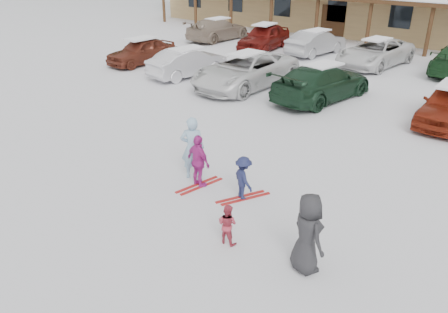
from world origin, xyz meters
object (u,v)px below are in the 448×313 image
Objects in this scene: child_magenta at (199,162)px; parked_car_8 at (264,37)px; child_navy at (243,178)px; bystander_dark at (308,233)px; parked_car_0 at (141,51)px; parked_car_10 at (375,52)px; toddler_red at (227,224)px; parked_car_2 at (245,70)px; parked_car_7 at (218,29)px; adult_skier at (193,148)px; parked_car_3 at (322,82)px; parked_car_9 at (316,42)px; parked_car_1 at (188,62)px.

child_magenta is 0.32× the size of parked_car_8.
parked_car_8 reaches higher than child_navy.
bystander_dark is 20.85m from parked_car_8.
parked_car_0 is 12.73m from parked_car_10.
parked_car_2 is (-6.52, 9.88, 0.31)m from toddler_red.
parked_car_7 is at bearing -174.63° from parked_car_10.
parked_car_10 is (10.35, 7.41, 0.03)m from parked_car_0.
adult_skier is 1.90× the size of toddler_red.
parked_car_10 is (-0.36, 7.08, -0.02)m from parked_car_3.
child_navy is at bearing 113.09° from parked_car_3.
parked_car_2 is 8.16m from parked_car_9.
parked_car_8 is at bearing -99.11° from adult_skier.
child_navy is 12.06m from parked_car_1.
child_magenta is 17.23m from parked_car_9.
adult_skier reaches higher than toddler_red.
parked_car_1 reaches higher than child_navy.
parked_car_0 is 0.97× the size of parked_car_1.
parked_car_9 is at bearing -175.63° from parked_car_7.
parked_car_10 is at bearing -123.12° from adult_skier.
parked_car_3 is 8.72m from parked_car_9.
bystander_dark is 0.40× the size of parked_car_9.
child_navy is 8.89m from parked_car_3.
bystander_dark reaches higher than child_navy.
parked_car_9 is at bearing 179.23° from parked_car_10.
parked_car_3 is at bearing 11.13° from parked_car_2.
child_magenta is at bearing 142.19° from parked_car_1.
parked_car_2 is at bearing 1.97° from parked_car_0.
parked_car_8 is (-7.39, 6.90, 0.04)m from parked_car_3.
parked_car_3 reaches higher than parked_car_7.
child_magenta is at bearing -58.71° from parked_car_2.
parked_car_8 reaches higher than parked_car_0.
parked_car_9 reaches higher than parked_car_1.
child_magenta is (0.46, -0.28, -0.16)m from adult_skier.
bystander_dark reaches higher than parked_car_1.
parked_car_3 is (3.60, 0.48, -0.03)m from parked_car_2.
parked_car_2 is (-5.72, 8.16, 0.19)m from child_navy.
parked_car_8 is at bearing -25.09° from bystander_dark.
toddler_red is at bearing 37.95° from bystander_dark.
parked_car_9 is (-4.99, 16.49, -0.03)m from child_magenta.
bystander_dark is at bearing 124.75° from adult_skier.
adult_skier is 0.57m from child_magenta.
bystander_dark is at bearing 136.37° from parked_car_7.
parked_car_7 is at bearing -17.76° from bystander_dark.
parked_car_3 is 1.19× the size of parked_car_9.
child_navy is 17.47m from parked_car_9.
parked_car_2 is 8.30m from parked_car_8.
parked_car_7 is at bearing 99.79° from parked_car_0.
toddler_red is 13.83m from parked_car_1.
parked_car_2 is at bearing -105.37° from parked_car_10.
bystander_dark is 19.85m from parked_car_9.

